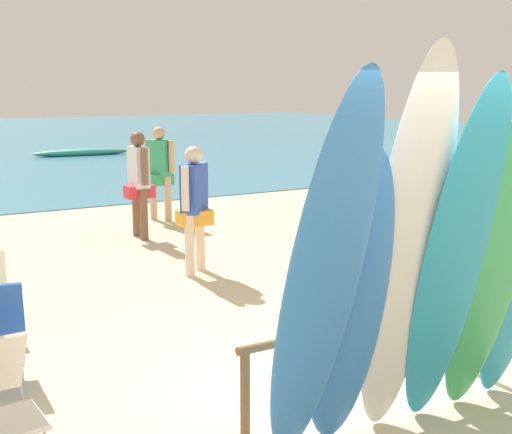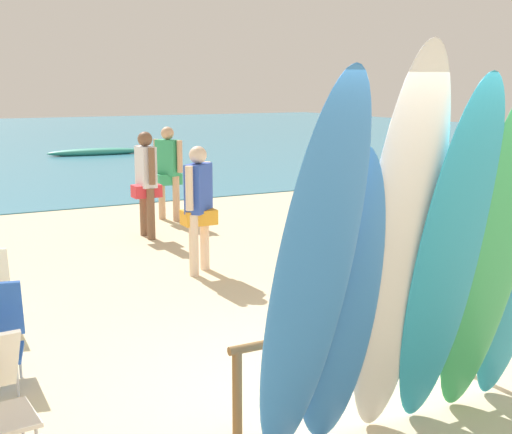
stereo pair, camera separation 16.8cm
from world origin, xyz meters
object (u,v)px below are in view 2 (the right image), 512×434
object	(u,v)px
surfboard_blue_0	(311,285)
beachgoer_by_water	(146,177)
surfboard_teal_3	(448,261)
surfboard_green_4	(491,258)
beachgoer_midbeach	(168,167)
surfboard_blue_1	(340,304)
beachgoer_near_rack	(355,220)
surfboard_rack	(367,340)
distant_boat	(96,152)
surfboard_white_2	(399,252)
beachgoer_strolling	(199,201)

from	to	relation	value
surfboard_blue_0	beachgoer_by_water	xyz separation A→B (m)	(1.37, 7.09, -0.29)
surfboard_teal_3	surfboard_green_4	xyz separation A→B (m)	(0.38, -0.01, -0.02)
surfboard_blue_0	beachgoer_midbeach	size ratio (longest dim) A/B	1.56
surfboard_green_4	beachgoer_midbeach	world-z (taller)	surfboard_green_4
surfboard_blue_1	surfboard_green_4	xyz separation A→B (m)	(1.16, -0.13, 0.19)
beachgoer_by_water	surfboard_teal_3	bearing A→B (deg)	-3.40
surfboard_blue_0	beachgoer_near_rack	distance (m)	4.23
surfboard_blue_1	surfboard_rack	bearing A→B (deg)	44.61
distant_boat	beachgoer_by_water	bearing A→B (deg)	-101.10
surfboard_blue_1	surfboard_white_2	bearing A→B (deg)	-3.66
beachgoer_strolling	surfboard_green_4	bearing A→B (deg)	50.69
surfboard_rack	beachgoer_near_rack	size ratio (longest dim) A/B	1.58
surfboard_teal_3	distant_boat	world-z (taller)	surfboard_teal_3
surfboard_white_2	surfboard_green_4	bearing A→B (deg)	0.49
beachgoer_strolling	beachgoer_near_rack	bearing A→B (deg)	90.39
surfboard_green_4	beachgoer_by_water	distance (m)	7.03
beachgoer_midbeach	surfboard_green_4	bearing A→B (deg)	-34.08
surfboard_teal_3	distant_boat	size ratio (longest dim) A/B	0.76
beachgoer_midbeach	beachgoer_by_water	size ratio (longest dim) A/B	0.99
beachgoer_midbeach	beachgoer_near_rack	size ratio (longest dim) A/B	1.15
beachgoer_strolling	distant_boat	distance (m)	15.99
beachgoer_midbeach	beachgoer_by_water	bearing A→B (deg)	-63.76
beachgoer_near_rack	beachgoer_strolling	xyz separation A→B (m)	(-1.38, 1.51, 0.11)
surfboard_white_2	distant_boat	size ratio (longest dim) A/B	0.82
surfboard_rack	surfboard_teal_3	xyz separation A→B (m)	(0.17, -0.63, 0.75)
surfboard_blue_0	surfboard_white_2	size ratio (longest dim) A/B	0.96
beachgoer_near_rack	distant_boat	distance (m)	17.31
surfboard_blue_0	beachgoer_by_water	world-z (taller)	surfboard_blue_0
surfboard_blue_1	beachgoer_strolling	distance (m)	4.66
surfboard_rack	beachgoer_midbeach	size ratio (longest dim) A/B	1.37
beachgoer_midbeach	beachgoer_strolling	distance (m)	3.64
surfboard_blue_0	distant_boat	xyz separation A→B (m)	(4.00, 20.50, -1.15)
beachgoer_near_rack	surfboard_green_4	bearing A→B (deg)	146.61
beachgoer_near_rack	surfboard_blue_1	bearing A→B (deg)	129.31
beachgoer_midbeach	beachgoer_near_rack	distance (m)	5.07
surfboard_blue_1	beachgoer_midbeach	size ratio (longest dim) A/B	1.25
surfboard_white_2	surfboard_teal_3	world-z (taller)	surfboard_white_2
surfboard_green_4	beachgoer_near_rack	xyz separation A→B (m)	(1.16, 3.18, -0.39)
surfboard_green_4	surfboard_rack	bearing A→B (deg)	136.55
surfboard_teal_3	surfboard_white_2	bearing A→B (deg)	173.56
surfboard_green_4	distant_boat	size ratio (longest dim) A/B	0.76
surfboard_blue_0	beachgoer_strolling	size ratio (longest dim) A/B	1.59
surfboard_rack	surfboard_white_2	bearing A→B (deg)	-109.69
beachgoer_by_water	beachgoer_strolling	size ratio (longest dim) A/B	1.03
beachgoer_by_water	distant_boat	bearing A→B (deg)	167.39
beachgoer_strolling	surfboard_teal_3	bearing A→B (deg)	46.06
beachgoer_by_water	beachgoer_near_rack	bearing A→B (deg)	17.29
surfboard_green_4	beachgoer_near_rack	distance (m)	3.41
surfboard_blue_1	surfboard_teal_3	distance (m)	0.82
surfboard_blue_1	beachgoer_midbeach	world-z (taller)	surfboard_blue_1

